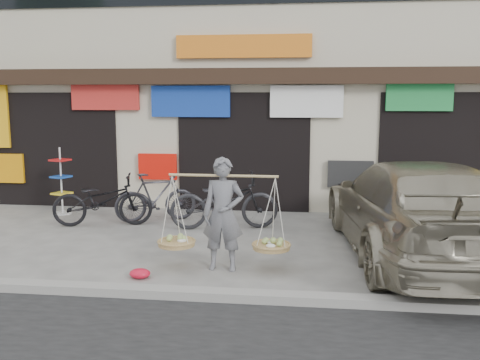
# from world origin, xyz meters

# --- Properties ---
(ground) EXTENTS (70.00, 70.00, 0.00)m
(ground) POSITION_xyz_m (0.00, 0.00, 0.00)
(ground) COLOR gray
(ground) RESTS_ON ground
(kerb) EXTENTS (70.00, 0.25, 0.12)m
(kerb) POSITION_xyz_m (0.00, -2.00, 0.06)
(kerb) COLOR gray
(kerb) RESTS_ON ground
(shophouse_block) EXTENTS (14.00, 6.32, 7.00)m
(shophouse_block) POSITION_xyz_m (-0.00, 6.42, 3.45)
(shophouse_block) COLOR beige
(shophouse_block) RESTS_ON ground
(street_vendor) EXTENTS (2.02, 0.57, 1.72)m
(street_vendor) POSITION_xyz_m (0.19, -0.77, 0.80)
(street_vendor) COLOR slate
(street_vendor) RESTS_ON ground
(bike_0) EXTENTS (2.10, 1.15, 1.05)m
(bike_0) POSITION_xyz_m (-2.68, 1.69, 0.52)
(bike_0) COLOR black
(bike_0) RESTS_ON ground
(bike_1) EXTENTS (1.76, 1.13, 1.03)m
(bike_1) POSITION_xyz_m (-1.71, 2.20, 0.51)
(bike_1) COLOR #2E2D33
(bike_1) RESTS_ON ground
(bike_2) EXTENTS (2.25, 1.20, 1.12)m
(bike_2) POSITION_xyz_m (-0.18, 1.74, 0.56)
(bike_2) COLOR black
(bike_2) RESTS_ON ground
(suv) EXTENTS (2.74, 5.70, 1.60)m
(suv) POSITION_xyz_m (3.18, 0.29, 0.80)
(suv) COLOR #A29A82
(suv) RESTS_ON ground
(display_rack) EXTENTS (0.45, 0.45, 1.50)m
(display_rack) POSITION_xyz_m (-3.99, 2.63, 0.60)
(display_rack) COLOR silver
(display_rack) RESTS_ON ground
(red_bag) EXTENTS (0.31, 0.25, 0.14)m
(red_bag) POSITION_xyz_m (-0.96, -1.33, 0.07)
(red_bag) COLOR red
(red_bag) RESTS_ON ground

